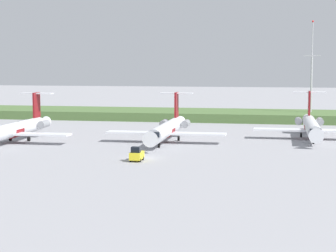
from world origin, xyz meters
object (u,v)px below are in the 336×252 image
regional_jet_second (15,129)px  regional_jet_fourth (311,126)px  antenna_mast (311,80)px  baggage_tug (137,155)px  regional_jet_third (167,129)px

regional_jet_second → regional_jet_fourth: 58.09m
regional_jet_fourth → antenna_mast: (1.83, 37.37, 8.19)m
baggage_tug → regional_jet_third: bearing=88.6°
regional_jet_fourth → baggage_tug: bearing=-130.4°
regional_jet_second → antenna_mast: 79.01m
regional_jet_third → regional_jet_fourth: bearing=20.1°
antenna_mast → regional_jet_fourth: bearing=-92.8°
regional_jet_fourth → baggage_tug: regional_jet_fourth is taller
regional_jet_second → baggage_tug: size_ratio=9.69×
regional_jet_third → baggage_tug: (-0.57, -22.83, -1.53)m
regional_jet_fourth → baggage_tug: (-28.02, -32.89, -1.53)m
regional_jet_fourth → antenna_mast: 38.30m
antenna_mast → baggage_tug: size_ratio=8.11×
regional_jet_second → baggage_tug: bearing=-31.3°
antenna_mast → baggage_tug: 76.95m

